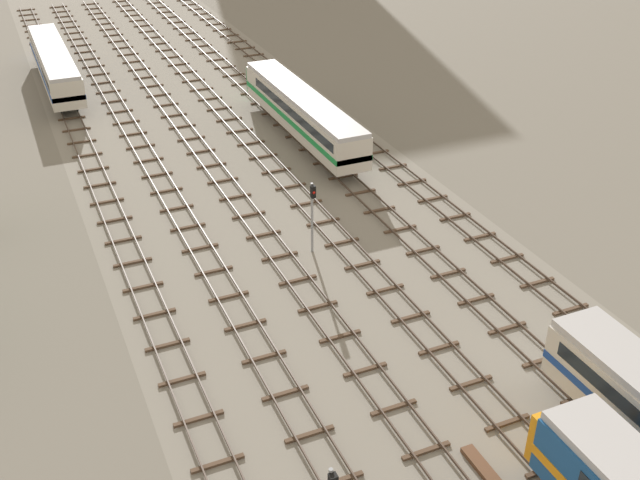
# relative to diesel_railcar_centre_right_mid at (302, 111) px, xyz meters

# --- Properties ---
(ground_plane) EXTENTS (480.00, 480.00, 0.00)m
(ground_plane) POSITION_rel_diesel_railcar_centre_right_mid_xyz_m (-6.50, -4.55, -2.60)
(ground_plane) COLOR slate
(ballast_bed) EXTENTS (25.66, 176.00, 0.01)m
(ballast_bed) POSITION_rel_diesel_railcar_centre_right_mid_xyz_m (-6.50, -4.55, -2.59)
(ballast_bed) COLOR gray
(ballast_bed) RESTS_ON ground
(track_far_left) EXTENTS (2.40, 126.00, 0.29)m
(track_far_left) POSITION_rel_diesel_railcar_centre_right_mid_xyz_m (-17.33, -3.55, -2.46)
(track_far_left) COLOR #47382D
(track_far_left) RESTS_ON ground
(track_left) EXTENTS (2.40, 126.00, 0.29)m
(track_left) POSITION_rel_diesel_railcar_centre_right_mid_xyz_m (-13.00, -3.55, -2.46)
(track_left) COLOR #47382D
(track_left) RESTS_ON ground
(track_centre_left) EXTENTS (2.40, 126.00, 0.29)m
(track_centre_left) POSITION_rel_diesel_railcar_centre_right_mid_xyz_m (-8.66, -3.55, -2.46)
(track_centre_left) COLOR #47382D
(track_centre_left) RESTS_ON ground
(track_centre) EXTENTS (2.40, 126.00, 0.29)m
(track_centre) POSITION_rel_diesel_railcar_centre_right_mid_xyz_m (-4.33, -3.55, -2.46)
(track_centre) COLOR #47382D
(track_centre) RESTS_ON ground
(track_centre_right) EXTENTS (2.40, 126.00, 0.29)m
(track_centre_right) POSITION_rel_diesel_railcar_centre_right_mid_xyz_m (-0.00, -3.55, -2.46)
(track_centre_right) COLOR #47382D
(track_centre_right) RESTS_ON ground
(track_right) EXTENTS (2.40, 126.00, 0.29)m
(track_right) POSITION_rel_diesel_railcar_centre_right_mid_xyz_m (4.33, -3.55, -2.46)
(track_right) COLOR #47382D
(track_right) RESTS_ON ground
(diesel_railcar_centre_right_mid) EXTENTS (2.96, 20.50, 3.80)m
(diesel_railcar_centre_right_mid) POSITION_rel_diesel_railcar_centre_right_mid_xyz_m (0.00, 0.00, 0.00)
(diesel_railcar_centre_right_mid) COLOR beige
(diesel_railcar_centre_right_mid) RESTS_ON ground
(diesel_railcar_far_left_midfar) EXTENTS (2.96, 20.50, 3.80)m
(diesel_railcar_far_left_midfar) POSITION_rel_diesel_railcar_centre_right_mid_xyz_m (-17.33, 22.05, 0.00)
(diesel_railcar_far_left_midfar) COLOR beige
(diesel_railcar_far_left_midfar) RESTS_ON ground
(signal_post_nearest) EXTENTS (0.28, 0.47, 4.85)m
(signal_post_nearest) POSITION_rel_diesel_railcar_centre_right_mid_xyz_m (-6.50, -17.27, 0.51)
(signal_post_nearest) COLOR gray
(signal_post_nearest) RESTS_ON ground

